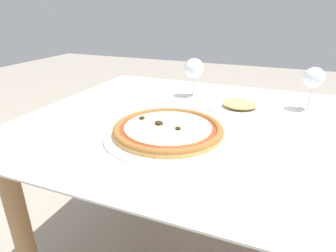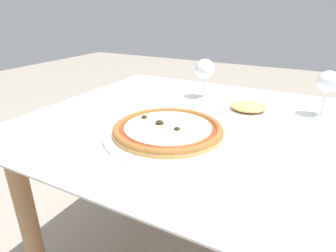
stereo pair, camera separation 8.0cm
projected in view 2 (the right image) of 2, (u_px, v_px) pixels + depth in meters
The scene contains 6 objects.
dining_table at pixel (248, 154), 0.88m from camera, with size 1.45×0.97×0.73m.
pizza_plate at pixel (168, 130), 0.81m from camera, with size 0.37×0.37×0.04m.
fork at pixel (55, 124), 0.89m from camera, with size 0.05×0.17×0.00m.
wine_glass_far_left at pixel (205, 70), 1.11m from camera, with size 0.08×0.08×0.16m.
wine_glass_far_right at pixel (328, 84), 0.92m from camera, with size 0.07×0.07×0.16m.
side_plate at pixel (248, 109), 0.99m from camera, with size 0.21×0.21×0.04m.
Camera 2 is at (0.14, -0.81, 1.08)m, focal length 30.00 mm.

